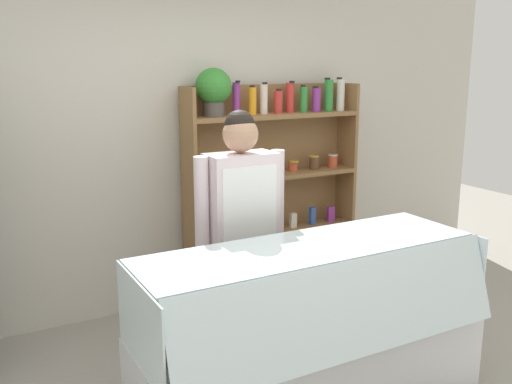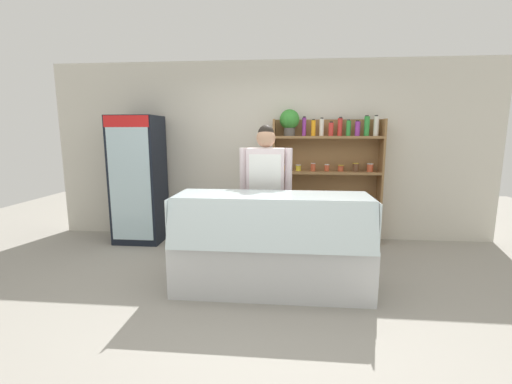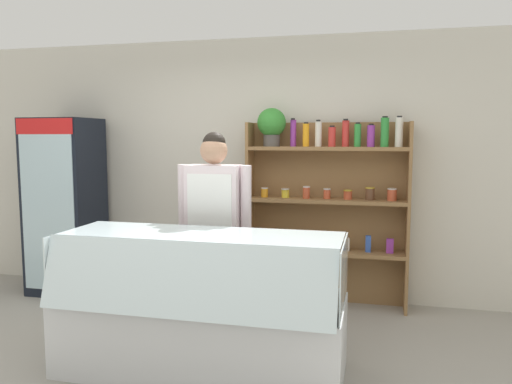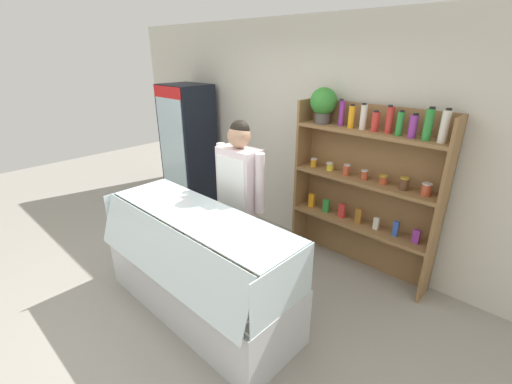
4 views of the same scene
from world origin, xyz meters
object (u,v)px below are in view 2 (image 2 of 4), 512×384
drinks_fridge (139,180)px  deli_display_case (271,260)px  shop_clerk (266,183)px  shelving_unit (322,167)px

drinks_fridge → deli_display_case: bearing=-35.3°
shop_clerk → drinks_fridge: bearing=157.7°
deli_display_case → shop_clerk: (-0.10, 0.66, 0.72)m
shelving_unit → shop_clerk: shelving_unit is taller
drinks_fridge → shelving_unit: bearing=4.9°
drinks_fridge → shop_clerk: size_ratio=1.09×
shop_clerk → shelving_unit: bearing=53.7°
shelving_unit → deli_display_case: 2.00m
shop_clerk → deli_display_case: bearing=-81.0°
drinks_fridge → shelving_unit: size_ratio=0.96×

